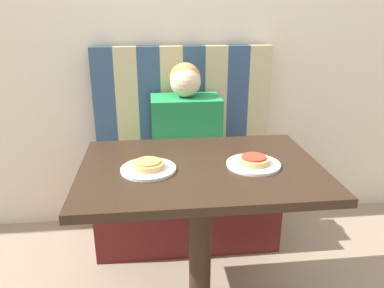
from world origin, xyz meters
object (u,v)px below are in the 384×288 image
(plate_left, at_px, (148,169))
(pizza_right, at_px, (254,160))
(pizza_left, at_px, (148,164))
(plate_right, at_px, (253,164))
(person, at_px, (186,126))

(plate_left, xyz_separation_m, pizza_right, (0.43, 0.00, 0.02))
(plate_left, height_order, pizza_left, pizza_left)
(plate_left, relative_size, pizza_right, 1.73)
(plate_left, height_order, plate_right, same)
(plate_right, relative_size, pizza_right, 1.73)
(plate_right, relative_size, pizza_left, 1.73)
(plate_right, height_order, pizza_right, pizza_right)
(person, height_order, pizza_right, person)
(person, distance_m, plate_right, 0.71)
(person, distance_m, plate_left, 0.71)
(person, relative_size, pizza_left, 5.14)
(plate_left, xyz_separation_m, pizza_left, (0.00, 0.00, 0.02))
(plate_left, distance_m, pizza_left, 0.02)
(person, xyz_separation_m, pizza_left, (-0.22, -0.68, 0.06))
(plate_left, distance_m, plate_right, 0.43)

